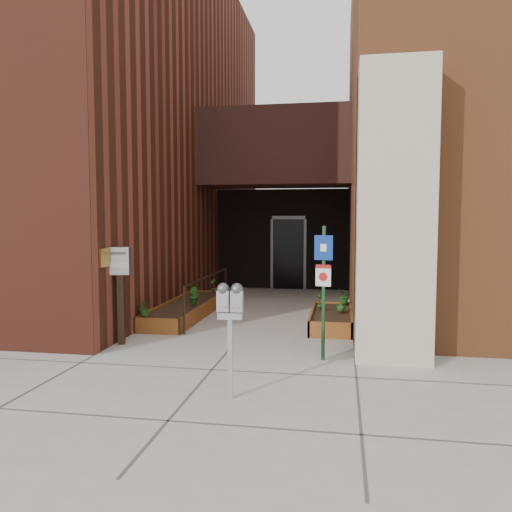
% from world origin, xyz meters
% --- Properties ---
extents(ground, '(80.00, 80.00, 0.00)m').
position_xyz_m(ground, '(0.00, 0.00, 0.00)').
color(ground, '#9E9991').
rests_on(ground, ground).
extents(architecture, '(20.00, 14.60, 10.00)m').
position_xyz_m(architecture, '(-0.18, 6.89, 4.98)').
color(architecture, maroon).
rests_on(architecture, ground).
extents(planter_left, '(0.90, 3.60, 0.30)m').
position_xyz_m(planter_left, '(-1.55, 2.70, 0.13)').
color(planter_left, brown).
rests_on(planter_left, ground).
extents(planter_right, '(0.80, 2.20, 0.30)m').
position_xyz_m(planter_right, '(1.60, 2.20, 0.13)').
color(planter_right, brown).
rests_on(planter_right, ground).
extents(handrail, '(0.04, 3.34, 0.90)m').
position_xyz_m(handrail, '(-1.05, 2.65, 0.75)').
color(handrail, black).
rests_on(handrail, ground).
extents(parking_meter, '(0.31, 0.15, 1.38)m').
position_xyz_m(parking_meter, '(0.51, -2.04, 1.07)').
color(parking_meter, '#A4A4A6').
rests_on(parking_meter, ground).
extents(sign_post, '(0.27, 0.09, 2.02)m').
position_xyz_m(sign_post, '(1.52, -0.25, 1.24)').
color(sign_post, '#14371A').
rests_on(sign_post, ground).
extents(payment_dropbox, '(0.38, 0.32, 1.65)m').
position_xyz_m(payment_dropbox, '(-1.88, 0.15, 1.19)').
color(payment_dropbox, black).
rests_on(payment_dropbox, ground).
extents(shrub_left_a, '(0.35, 0.35, 0.32)m').
position_xyz_m(shrub_left_a, '(-1.85, 1.10, 0.46)').
color(shrub_left_a, '#255D1A').
rests_on(shrub_left_a, planter_left).
extents(shrub_left_b, '(0.29, 0.29, 0.37)m').
position_xyz_m(shrub_left_b, '(-1.34, 2.47, 0.49)').
color(shrub_left_b, '#1C5A19').
rests_on(shrub_left_b, planter_left).
extents(shrub_left_c, '(0.24, 0.24, 0.32)m').
position_xyz_m(shrub_left_c, '(-1.47, 3.15, 0.46)').
color(shrub_left_c, '#255618').
rests_on(shrub_left_c, planter_left).
extents(shrub_left_d, '(0.26, 0.26, 0.34)m').
position_xyz_m(shrub_left_d, '(-1.35, 4.20, 0.47)').
color(shrub_left_d, '#205819').
rests_on(shrub_left_d, planter_left).
extents(shrub_right_a, '(0.23, 0.23, 0.31)m').
position_xyz_m(shrub_right_a, '(1.78, 2.16, 0.46)').
color(shrub_right_a, '#205E1A').
rests_on(shrub_right_a, planter_right).
extents(shrub_right_b, '(0.21, 0.21, 0.34)m').
position_xyz_m(shrub_right_b, '(1.37, 2.32, 0.47)').
color(shrub_right_b, '#215016').
rests_on(shrub_right_b, planter_right).
extents(shrub_right_c, '(0.30, 0.30, 0.33)m').
position_xyz_m(shrub_right_c, '(1.85, 3.10, 0.46)').
color(shrub_right_c, '#1C5819').
rests_on(shrub_right_c, planter_right).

